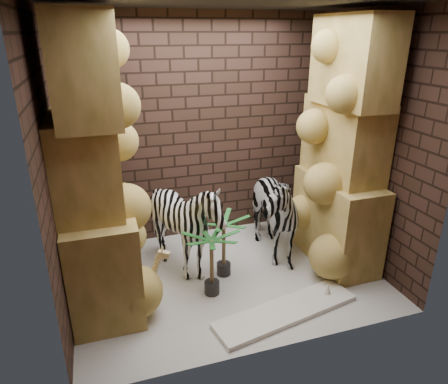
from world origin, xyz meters
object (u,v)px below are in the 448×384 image
object	(u,v)px
zebra_right	(266,203)
surfboard	(286,311)
zebra_left	(186,230)
palm_back	(212,264)
palm_front	(224,246)
giraffe_toy	(141,277)

from	to	relation	value
zebra_right	surfboard	xyz separation A→B (m)	(-0.27, -1.21, -0.70)
zebra_right	surfboard	bearing A→B (deg)	-101.93
zebra_right	zebra_left	size ratio (longest dim) A/B	1.14
zebra_left	surfboard	distance (m)	1.45
palm_back	zebra_left	bearing A→B (deg)	109.50
zebra_left	palm_front	distance (m)	0.49
zebra_right	palm_front	size ratio (longest dim) A/B	1.91
zebra_right	surfboard	world-z (taller)	zebra_right
palm_front	palm_back	xyz separation A→B (m)	(-0.24, -0.33, 0.00)
giraffe_toy	palm_front	distance (m)	1.06
zebra_right	palm_front	world-z (taller)	zebra_right
giraffe_toy	surfboard	xyz separation A→B (m)	(1.41, -0.57, -0.35)
palm_front	palm_back	world-z (taller)	palm_back
palm_front	palm_back	size ratio (longest dim) A/B	0.99
zebra_left	palm_back	distance (m)	0.55
zebra_right	zebra_left	bearing A→B (deg)	-171.62
palm_front	zebra_right	bearing A→B (deg)	25.13
giraffe_toy	palm_front	bearing A→B (deg)	39.72
palm_front	surfboard	world-z (taller)	palm_front
giraffe_toy	palm_front	xyz separation A→B (m)	(1.01, 0.33, 0.01)
palm_back	surfboard	xyz separation A→B (m)	(0.64, -0.57, -0.36)
giraffe_toy	zebra_right	bearing A→B (deg)	42.59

